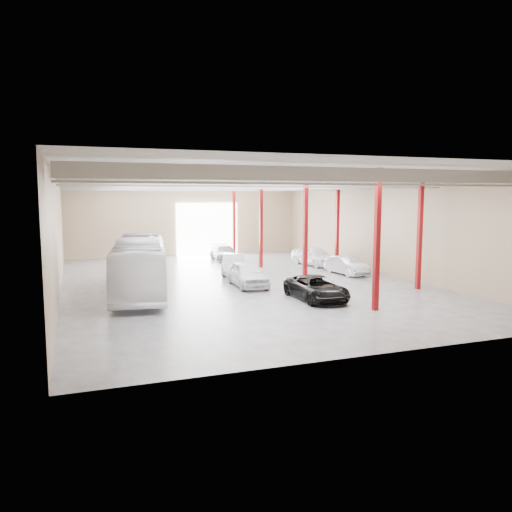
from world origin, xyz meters
TOP-DOWN VIEW (x-y plane):
  - depot_shell at (0.13, 0.48)m, footprint 22.12×32.12m
  - coach_bus at (-6.59, -1.53)m, footprint 4.47×12.05m
  - black_sedan at (2.18, -6.77)m, footprint 2.22×4.77m
  - car_row_a at (0.01, -1.57)m, footprint 1.99×4.62m
  - car_row_b at (0.75, 3.63)m, footprint 2.91×4.62m
  - car_row_c at (2.32, 11.22)m, footprint 2.02×4.64m
  - car_right_near at (8.30, 0.41)m, footprint 1.67×4.13m
  - car_right_far at (8.30, 5.61)m, footprint 2.57×4.91m

SIDE VIEW (x-z plane):
  - black_sedan at x=2.18m, z-range 0.00..1.32m
  - car_row_c at x=2.32m, z-range 0.00..1.33m
  - car_right_near at x=8.30m, z-range 0.00..1.33m
  - car_row_b at x=0.75m, z-range 0.00..1.44m
  - car_row_a at x=0.01m, z-range 0.00..1.55m
  - car_right_far at x=8.30m, z-range 0.00..1.59m
  - coach_bus at x=-6.59m, z-range 0.00..3.28m
  - depot_shell at x=0.13m, z-range 1.44..8.51m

